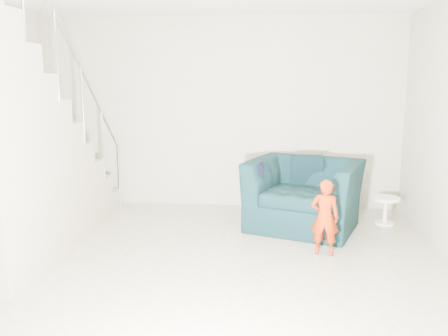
{
  "coord_description": "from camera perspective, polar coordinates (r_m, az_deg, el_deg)",
  "views": [
    {
      "loc": [
        0.66,
        -4.01,
        1.84
      ],
      "look_at": [
        0.15,
        1.2,
        0.85
      ],
      "focal_mm": 38.0,
      "sensor_mm": 36.0,
      "label": 1
    }
  ],
  "objects": [
    {
      "name": "toddler",
      "position": [
        5.1,
        12.01,
        -5.84
      ],
      "size": [
        0.32,
        0.24,
        0.82
      ],
      "primitive_type": "imported",
      "rotation": [
        0.0,
        0.0,
        2.99
      ],
      "color": "#A30D05",
      "rests_on": "floor"
    },
    {
      "name": "phone",
      "position": [
        5.03,
        13.01,
        -2.57
      ],
      "size": [
        0.02,
        0.05,
        0.1
      ],
      "primitive_type": "cube",
      "rotation": [
        0.0,
        0.0,
        0.06
      ],
      "color": "black",
      "rests_on": "toddler"
    },
    {
      "name": "front_wall",
      "position": [
        1.51,
        -21.1,
        -9.14
      ],
      "size": [
        5.0,
        0.0,
        5.0
      ],
      "primitive_type": "plane",
      "rotation": [
        -1.57,
        0.0,
        0.0
      ],
      "color": "#A19C83",
      "rests_on": "floor"
    },
    {
      "name": "side_table",
      "position": [
        6.41,
        18.85,
        -4.34
      ],
      "size": [
        0.35,
        0.35,
        0.35
      ],
      "color": "white",
      "rests_on": "floor"
    },
    {
      "name": "floor",
      "position": [
        4.47,
        -3.53,
        -13.67
      ],
      "size": [
        5.5,
        5.5,
        0.0
      ],
      "primitive_type": "plane",
      "color": "gray",
      "rests_on": "ground"
    },
    {
      "name": "cushion",
      "position": [
        6.27,
        9.93,
        -0.25
      ],
      "size": [
        0.42,
        0.2,
        0.41
      ],
      "primitive_type": "cube",
      "rotation": [
        0.21,
        0.0,
        0.0
      ],
      "color": "black",
      "rests_on": "armchair"
    },
    {
      "name": "throw",
      "position": [
        5.96,
        4.42,
        -2.0
      ],
      "size": [
        0.05,
        0.52,
        0.59
      ],
      "primitive_type": "cube",
      "color": "black",
      "rests_on": "armchair"
    },
    {
      "name": "staircase",
      "position": [
        5.36,
        -24.26,
        0.15
      ],
      "size": [
        1.02,
        3.03,
        3.62
      ],
      "color": "#ADA089",
      "rests_on": "floor"
    },
    {
      "name": "back_wall",
      "position": [
        6.81,
        0.02,
        6.59
      ],
      "size": [
        5.0,
        0.0,
        5.0
      ],
      "primitive_type": "plane",
      "rotation": [
        1.57,
        0.0,
        0.0
      ],
      "color": "#A19C83",
      "rests_on": "floor"
    },
    {
      "name": "armchair",
      "position": [
        5.99,
        9.61,
        -3.13
      ],
      "size": [
        1.61,
        1.51,
        0.85
      ],
      "primitive_type": "imported",
      "rotation": [
        0.0,
        0.0,
        -0.34
      ],
      "color": "black",
      "rests_on": "floor"
    }
  ]
}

